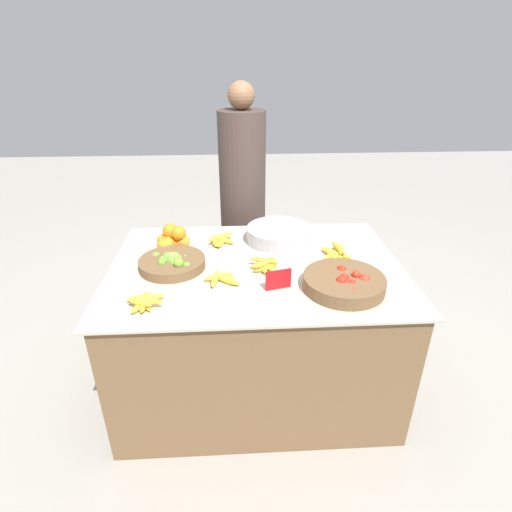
# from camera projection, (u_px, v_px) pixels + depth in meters

# --- Properties ---
(ground_plane) EXTENTS (12.00, 12.00, 0.00)m
(ground_plane) POSITION_uv_depth(u_px,v_px,m) (256.00, 378.00, 2.38)
(ground_plane) COLOR #A39E93
(market_table) EXTENTS (1.47, 1.04, 0.77)m
(market_table) POSITION_uv_depth(u_px,v_px,m) (256.00, 326.00, 2.21)
(market_table) COLOR brown
(market_table) RESTS_ON ground_plane
(lime_bowl) EXTENTS (0.33, 0.33, 0.09)m
(lime_bowl) POSITION_uv_depth(u_px,v_px,m) (172.00, 263.00, 1.99)
(lime_bowl) COLOR brown
(lime_bowl) RESTS_ON market_table
(tomato_basket) EXTENTS (0.37, 0.37, 0.09)m
(tomato_basket) POSITION_uv_depth(u_px,v_px,m) (344.00, 282.00, 1.81)
(tomato_basket) COLOR brown
(tomato_basket) RESTS_ON market_table
(orange_pile) EXTENTS (0.19, 0.18, 0.14)m
(orange_pile) POSITION_uv_depth(u_px,v_px,m) (171.00, 239.00, 2.19)
(orange_pile) COLOR orange
(orange_pile) RESTS_ON market_table
(metal_bowl) EXTENTS (0.37, 0.37, 0.08)m
(metal_bowl) POSITION_uv_depth(u_px,v_px,m) (279.00, 234.00, 2.27)
(metal_bowl) COLOR #B7B7BF
(metal_bowl) RESTS_ON market_table
(price_sign) EXTENTS (0.12, 0.04, 0.10)m
(price_sign) POSITION_uv_depth(u_px,v_px,m) (278.00, 280.00, 1.80)
(price_sign) COLOR red
(price_sign) RESTS_ON market_table
(banana_bunch_middle_left) EXTENTS (0.18, 0.15, 0.03)m
(banana_bunch_middle_left) POSITION_uv_depth(u_px,v_px,m) (222.00, 278.00, 1.88)
(banana_bunch_middle_left) COLOR gold
(banana_bunch_middle_left) RESTS_ON market_table
(banana_bunch_front_left) EXTENTS (0.17, 0.17, 0.05)m
(banana_bunch_front_left) POSITION_uv_depth(u_px,v_px,m) (145.00, 301.00, 1.70)
(banana_bunch_front_left) COLOR gold
(banana_bunch_front_left) RESTS_ON market_table
(banana_bunch_middle_right) EXTENTS (0.16, 0.16, 0.06)m
(banana_bunch_middle_right) POSITION_uv_depth(u_px,v_px,m) (337.00, 252.00, 2.11)
(banana_bunch_middle_right) COLOR gold
(banana_bunch_middle_right) RESTS_ON market_table
(banana_bunch_back_center) EXTENTS (0.15, 0.16, 0.06)m
(banana_bunch_back_center) POSITION_uv_depth(u_px,v_px,m) (265.00, 265.00, 1.98)
(banana_bunch_back_center) COLOR gold
(banana_bunch_back_center) RESTS_ON market_table
(banana_bunch_front_right) EXTENTS (0.16, 0.18, 0.05)m
(banana_bunch_front_right) POSITION_uv_depth(u_px,v_px,m) (220.00, 239.00, 2.26)
(banana_bunch_front_right) COLOR gold
(banana_bunch_front_right) RESTS_ON market_table
(vendor_person) EXTENTS (0.31, 0.31, 1.59)m
(vendor_person) POSITION_uv_depth(u_px,v_px,m) (243.00, 213.00, 2.78)
(vendor_person) COLOR #473833
(vendor_person) RESTS_ON ground_plane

